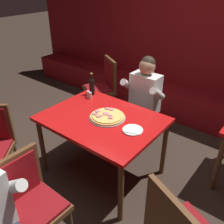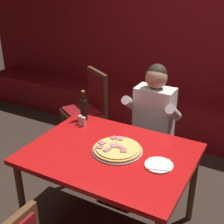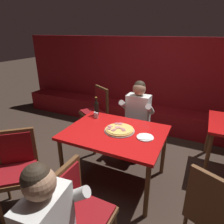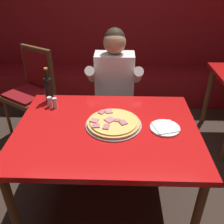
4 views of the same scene
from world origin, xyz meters
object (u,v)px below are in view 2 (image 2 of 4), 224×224
Objects in this scene: main_dining_table at (110,160)px; dining_chair_near_right at (89,105)px; shaker_oregano at (84,122)px; shaker_black_pepper at (80,120)px; plate_white_paper at (159,165)px; diner_seated_blue_shirt at (151,123)px; beer_bottle at (84,109)px; pizza at (117,149)px.

dining_chair_near_right reaches higher than main_dining_table.
shaker_black_pepper is (-0.04, 0.01, 0.00)m from shaker_oregano.
shaker_oregano is at bearing 147.39° from main_dining_table.
dining_chair_near_right is at bearing 119.99° from shaker_oregano.
main_dining_table is 6.13× the size of plate_white_paper.
shaker_black_pepper is 0.07× the size of diner_seated_blue_shirt.
beer_bottle is (-0.50, 0.39, 0.19)m from main_dining_table.
plate_white_paper is 0.88m from shaker_oregano.
dining_chair_near_right is (-0.40, 0.70, -0.31)m from beer_bottle.
diner_seated_blue_shirt is at bearing 46.66° from shaker_oregano.
diner_seated_blue_shirt reaches higher than shaker_oregano.
dining_chair_near_right is at bearing 117.99° from shaker_black_pepper.
pizza reaches higher than plate_white_paper.
diner_seated_blue_shirt is (-0.37, 0.77, -0.08)m from plate_white_paper.
pizza is 0.31× the size of diner_seated_blue_shirt.
dining_chair_near_right is (-1.30, 1.09, -0.21)m from plate_white_paper.
main_dining_table is 1.41m from dining_chair_near_right.
plate_white_paper is at bearing -18.37° from shaker_oregano.
shaker_oregano is at bearing -58.17° from beer_bottle.
main_dining_table is 0.52m from shaker_oregano.
shaker_black_pepper is at bearing -75.69° from beer_bottle.
main_dining_table is 0.76m from diner_seated_blue_shirt.
plate_white_paper is 0.93m from shaker_black_pepper.
shaker_oregano and shaker_black_pepper have the same top height.
plate_white_paper is (0.41, -0.00, 0.09)m from main_dining_table.
shaker_black_pepper is at bearing -136.87° from diner_seated_blue_shirt.
pizza is 0.53m from shaker_oregano.
shaker_black_pepper is (0.03, -0.10, -0.07)m from beer_bottle.
pizza is 0.58m from shaker_black_pepper.
beer_bottle is at bearing 142.15° from main_dining_table.
shaker_oregano is 0.09× the size of dining_chair_near_right.
pizza is 0.65m from beer_bottle.
main_dining_table is at bearing -32.61° from shaker_oregano.
shaker_oregano is (-0.83, 0.28, 0.03)m from plate_white_paper.
diner_seated_blue_shirt is at bearing 90.87° from pizza.
beer_bottle is 0.12m from shaker_black_pepper.
pizza is (0.05, 0.03, 0.10)m from main_dining_table.
shaker_oregano reaches higher than main_dining_table.
beer_bottle is 0.86m from dining_chair_near_right.
main_dining_table is 4.41× the size of beer_bottle.
shaker_oregano is at bearing 161.63° from plate_white_paper.
main_dining_table is 0.56m from shaker_black_pepper.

